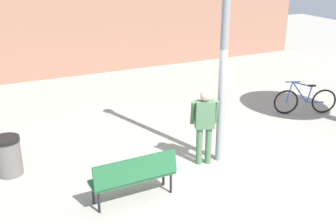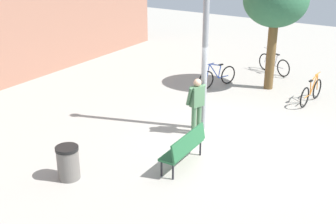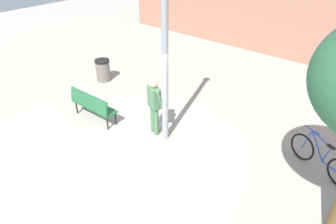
# 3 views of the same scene
# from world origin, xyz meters

# --- Properties ---
(ground_plane) EXTENTS (36.00, 36.00, 0.00)m
(ground_plane) POSITION_xyz_m (0.00, 0.00, 0.00)
(ground_plane) COLOR #A8A399
(lamppost) EXTENTS (0.28, 0.28, 5.18)m
(lamppost) POSITION_xyz_m (0.23, 1.02, 2.80)
(lamppost) COLOR gray
(lamppost) RESTS_ON ground_plane
(person_by_lamppost) EXTENTS (0.63, 0.42, 1.67)m
(person_by_lamppost) POSITION_xyz_m (-0.17, 1.02, 0.97)
(person_by_lamppost) COLOR #47704C
(person_by_lamppost) RESTS_ON ground_plane
(park_bench) EXTENTS (1.61, 0.52, 0.92)m
(park_bench) POSITION_xyz_m (-2.06, 0.30, 0.55)
(park_bench) COLOR #236038
(park_bench) RESTS_ON ground_plane
(bicycle_blue) EXTENTS (1.70, 0.72, 0.97)m
(bicycle_blue) POSITION_xyz_m (3.93, 2.40, 0.38)
(bicycle_blue) COLOR black
(bicycle_blue) RESTS_ON ground_plane
(trash_bin) EXTENTS (0.55, 0.55, 0.83)m
(trash_bin) POSITION_xyz_m (-4.06, 2.34, 0.42)
(trash_bin) COLOR #66605B
(trash_bin) RESTS_ON ground_plane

